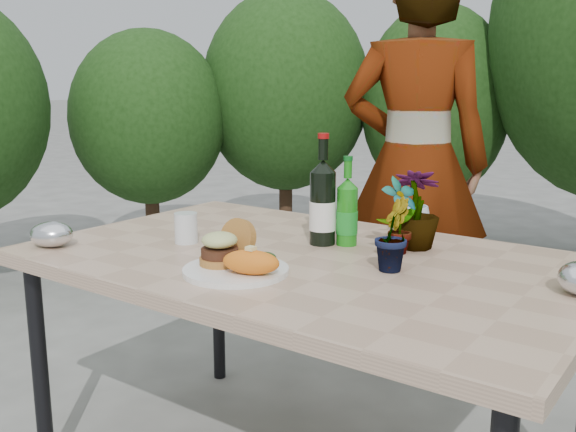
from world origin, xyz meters
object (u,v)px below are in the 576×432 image
Objects in this scene: dinner_plate at (236,270)px; wine_bottle at (323,204)px; patio_table at (304,274)px; person at (415,164)px.

wine_bottle reaches higher than dinner_plate.
patio_table is 0.23m from wine_bottle.
dinner_plate is at bearing -100.05° from patio_table.
patio_table is at bearing 79.95° from dinner_plate.
patio_table is at bearing -93.05° from wine_bottle.
patio_table is 1.17m from person.
wine_bottle is at bearing 87.69° from dinner_plate.
person is (-0.15, 0.99, 0.01)m from wine_bottle.
dinner_plate is at bearing -106.77° from wine_bottle.
patio_table is 5.71× the size of dinner_plate.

